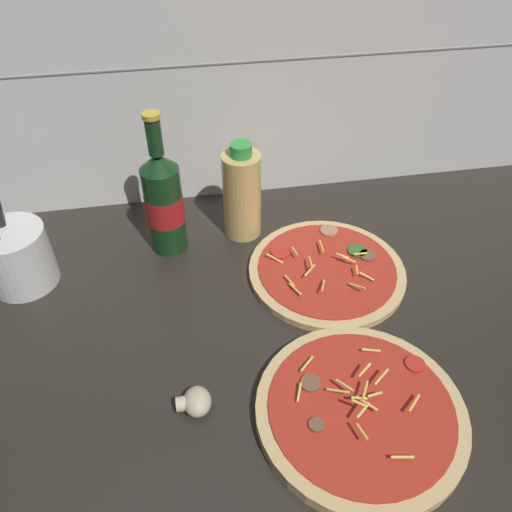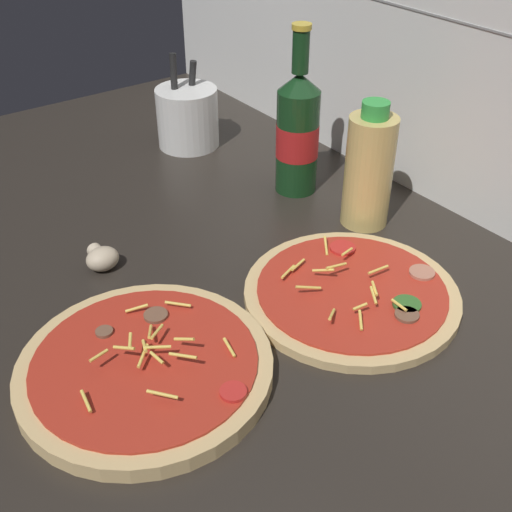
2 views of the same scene
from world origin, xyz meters
TOP-DOWN VIEW (x-y plane):
  - counter_slab at (0.00, 0.00)cm, footprint 160.00×90.00cm
  - tile_backsplash at (0.00, 45.50)cm, footprint 160.00×1.13cm
  - pizza_near at (2.62, -9.98)cm, footprint 27.91×27.91cm
  - pizza_far at (5.97, 17.53)cm, footprint 27.21×27.21cm
  - beer_bottle at (-20.67, 30.02)cm, footprint 6.72×6.72cm
  - oil_bottle at (-6.67, 31.83)cm, footprint 7.01×7.01cm
  - mushroom_left at (-18.79, -5.08)cm, footprint 4.72×4.50cm
  - utensil_crock at (-45.53, 24.79)cm, footprint 11.10×11.10cm

SIDE VIEW (x-z plane):
  - counter_slab at x=0.00cm, z-range 0.00..2.50cm
  - pizza_far at x=5.97cm, z-range 1.46..5.08cm
  - pizza_near at x=2.62cm, z-range 1.03..6.14cm
  - mushroom_left at x=-18.79cm, z-range 2.50..5.65cm
  - utensil_crock at x=-45.53cm, z-range -0.45..16.36cm
  - oil_bottle at x=-6.67cm, z-range 1.74..20.56cm
  - beer_bottle at x=-20.67cm, z-range -0.71..25.66cm
  - tile_backsplash at x=0.00cm, z-range 0.00..60.00cm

